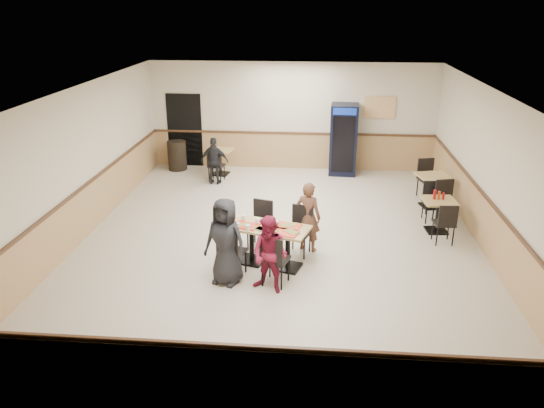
# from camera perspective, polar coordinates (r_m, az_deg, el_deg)

# --- Properties ---
(ground) EXTENTS (10.00, 10.00, 0.00)m
(ground) POSITION_cam_1_polar(r_m,az_deg,el_deg) (10.78, 0.77, -3.92)
(ground) COLOR beige
(ground) RESTS_ON ground
(room_shell) EXTENTS (10.00, 10.00, 10.00)m
(room_shell) POSITION_cam_1_polar(r_m,az_deg,el_deg) (12.96, 9.48, 2.93)
(room_shell) COLOR silver
(room_shell) RESTS_ON ground
(main_table) EXTENTS (1.56, 1.08, 0.76)m
(main_table) POSITION_cam_1_polar(r_m,az_deg,el_deg) (9.61, -0.28, -3.85)
(main_table) COLOR black
(main_table) RESTS_ON ground
(main_chairs) EXTENTS (1.67, 1.95, 0.96)m
(main_chairs) POSITION_cam_1_polar(r_m,az_deg,el_deg) (9.64, -0.55, -3.94)
(main_chairs) COLOR black
(main_chairs) RESTS_ON ground
(diner_woman_left) EXTENTS (0.86, 0.70, 1.53)m
(diner_woman_left) POSITION_cam_1_polar(r_m,az_deg,el_deg) (8.96, -5.03, -4.04)
(diner_woman_left) COLOR black
(diner_woman_left) RESTS_ON ground
(diner_woman_right) EXTENTS (0.79, 0.72, 1.32)m
(diner_woman_right) POSITION_cam_1_polar(r_m,az_deg,el_deg) (8.70, -0.21, -5.49)
(diner_woman_right) COLOR maroon
(diner_woman_right) RESTS_ON ground
(diner_man_opposite) EXTENTS (0.59, 0.50, 1.38)m
(diner_man_opposite) POSITION_cam_1_polar(r_m,az_deg,el_deg) (10.14, 3.91, -1.38)
(diner_man_opposite) COLOR brown
(diner_man_opposite) RESTS_ON ground
(lone_diner) EXTENTS (0.74, 0.34, 1.25)m
(lone_diner) POSITION_cam_1_polar(r_m,az_deg,el_deg) (13.97, -6.21, 4.61)
(lone_diner) COLOR black
(lone_diner) RESTS_ON ground
(tabletop_clutter) EXTENTS (1.28, 0.77, 0.12)m
(tabletop_clutter) POSITION_cam_1_polar(r_m,az_deg,el_deg) (9.44, -0.39, -2.49)
(tabletop_clutter) COLOR red
(tabletop_clutter) RESTS_ON main_table
(side_table_near) EXTENTS (0.71, 0.71, 0.70)m
(side_table_near) POSITION_cam_1_polar(r_m,az_deg,el_deg) (11.54, 17.45, -0.68)
(side_table_near) COLOR black
(side_table_near) RESTS_ON ground
(side_table_near_chair_south) EXTENTS (0.44, 0.44, 0.89)m
(side_table_near_chair_south) POSITION_cam_1_polar(r_m,az_deg,el_deg) (11.04, 18.01, -1.87)
(side_table_near_chair_south) COLOR black
(side_table_near_chair_south) RESTS_ON ground
(side_table_near_chair_north) EXTENTS (0.44, 0.44, 0.89)m
(side_table_near_chair_north) POSITION_cam_1_polar(r_m,az_deg,el_deg) (12.06, 16.91, 0.21)
(side_table_near_chair_north) COLOR black
(side_table_near_chair_north) RESTS_ON ground
(side_table_far) EXTENTS (0.88, 0.88, 0.77)m
(side_table_far) POSITION_cam_1_polar(r_m,az_deg,el_deg) (12.88, 16.96, 1.85)
(side_table_far) COLOR black
(side_table_far) RESTS_ON ground
(side_table_far_chair_south) EXTENTS (0.55, 0.55, 0.98)m
(side_table_far_chair_south) POSITION_cam_1_polar(r_m,az_deg,el_deg) (12.32, 17.49, 0.80)
(side_table_far_chair_south) COLOR black
(side_table_far_chair_south) RESTS_ON ground
(side_table_far_chair_north) EXTENTS (0.55, 0.55, 0.98)m
(side_table_far_chair_north) POSITION_cam_1_polar(r_m,az_deg,el_deg) (13.46, 16.45, 2.62)
(side_table_far_chair_north) COLOR black
(side_table_far_chair_north) RESTS_ON ground
(condiment_caddy) EXTENTS (0.23, 0.06, 0.20)m
(condiment_caddy) POSITION_cam_1_polar(r_m,az_deg,el_deg) (11.46, 17.43, 0.92)
(condiment_caddy) COLOR #A70B0F
(condiment_caddy) RESTS_ON side_table_near
(back_table) EXTENTS (0.76, 0.76, 0.71)m
(back_table) POSITION_cam_1_polar(r_m,az_deg,el_deg) (14.77, -5.60, 4.94)
(back_table) COLOR black
(back_table) RESTS_ON ground
(back_table_chair_lone) EXTENTS (0.48, 0.48, 0.90)m
(back_table_chair_lone) POSITION_cam_1_polar(r_m,az_deg,el_deg) (14.24, -6.00, 4.22)
(back_table_chair_lone) COLOR black
(back_table_chair_lone) RESTS_ON ground
(pepsi_cooler) EXTENTS (0.77, 0.78, 1.94)m
(pepsi_cooler) POSITION_cam_1_polar(r_m,az_deg,el_deg) (14.80, 7.70, 6.88)
(pepsi_cooler) COLOR black
(pepsi_cooler) RESTS_ON ground
(trash_bin) EXTENTS (0.53, 0.53, 0.83)m
(trash_bin) POSITION_cam_1_polar(r_m,az_deg,el_deg) (15.40, -10.17, 5.16)
(trash_bin) COLOR black
(trash_bin) RESTS_ON ground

